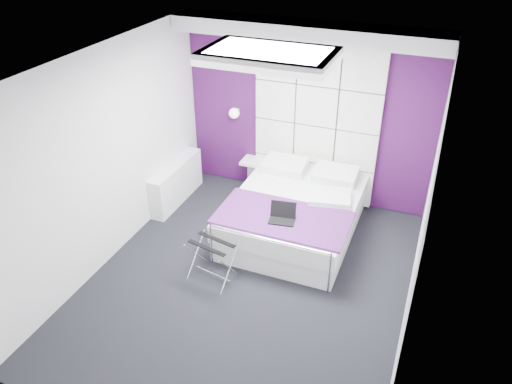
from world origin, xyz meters
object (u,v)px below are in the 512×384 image
at_px(luggage_rack, 213,261).
at_px(bed, 294,214).
at_px(wall_lamp, 235,112).
at_px(nightstand, 255,162).
at_px(laptop, 283,216).
at_px(radiator, 176,183).

bearing_deg(luggage_rack, bed, 75.60).
xyz_separation_m(wall_lamp, luggage_rack, (0.63, -2.15, -0.96)).
relative_size(wall_lamp, nightstand, 0.38).
relative_size(bed, laptop, 6.35).
bearing_deg(nightstand, radiator, -143.35).
bearing_deg(nightstand, laptop, -56.61).
bearing_deg(luggage_rack, nightstand, 109.78).
distance_m(bed, laptop, 0.63).
bearing_deg(radiator, nightstand, 36.65).
height_order(radiator, nightstand, radiator).
bearing_deg(luggage_rack, wall_lamp, 117.93).
height_order(luggage_rack, laptop, laptop).
relative_size(wall_lamp, laptop, 0.48).
xyz_separation_m(nightstand, laptop, (0.93, -1.41, 0.13)).
xyz_separation_m(radiator, luggage_rack, (1.27, -1.39, -0.04)).
xyz_separation_m(wall_lamp, laptop, (1.26, -1.45, -0.61)).
bearing_deg(bed, radiator, 175.42).
distance_m(bed, nightstand, 1.27).
distance_m(nightstand, luggage_rack, 2.15).
height_order(bed, laptop, laptop).
height_order(wall_lamp, luggage_rack, wall_lamp).
distance_m(nightstand, laptop, 1.70).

